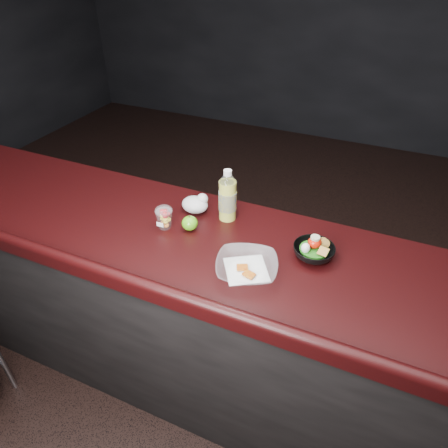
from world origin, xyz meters
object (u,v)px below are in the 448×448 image
Objects in this scene: green_apple at (190,223)px; takeout_bowl at (247,268)px; fruit_cup at (164,217)px; lemonade_bottle at (228,199)px; snack_bowl at (314,251)px.

green_apple reaches higher than takeout_bowl.
takeout_bowl is at bearing -17.07° from fruit_cup.
takeout_bowl is at bearing -55.58° from lemonade_bottle.
fruit_cup is at bearing 162.93° from takeout_bowl.
green_apple is (0.11, 0.03, -0.02)m from fruit_cup.
fruit_cup is 0.12m from green_apple.
lemonade_bottle is at bearing 38.26° from fruit_cup.
lemonade_bottle is 0.39m from takeout_bowl.
green_apple is (-0.12, -0.15, -0.07)m from lemonade_bottle.
lemonade_bottle reaches higher than fruit_cup.
snack_bowl is 0.29m from takeout_bowl.
lemonade_bottle is at bearing 165.07° from snack_bowl.
takeout_bowl is (0.45, -0.14, -0.03)m from fruit_cup.
fruit_cup reaches higher than snack_bowl.
snack_bowl is (0.43, -0.11, -0.07)m from lemonade_bottle.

